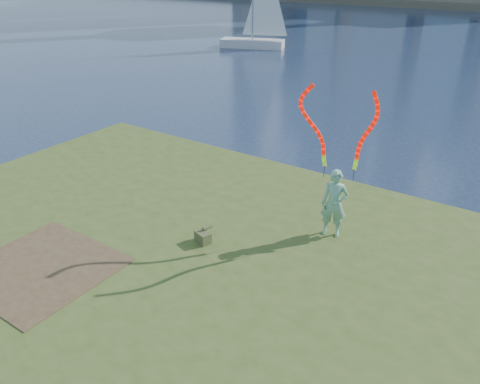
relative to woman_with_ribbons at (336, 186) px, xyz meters
The scene contains 6 objects.
ground 4.11m from the woman_with_ribbons, 143.75° to the right, with size 320.00×320.00×0.00m, color #1B2843.
grassy_knoll 5.50m from the woman_with_ribbons, 122.79° to the right, with size 20.00×18.00×0.80m.
dirt_patch 7.39m from the woman_with_ribbons, 133.59° to the right, with size 3.20×3.00×0.02m, color #47331E.
woman_with_ribbons is the anchor object (origin of this frame).
canvas_bag 3.60m from the woman_with_ribbons, 138.92° to the right, with size 0.47×0.53×0.39m.
sailboat 33.47m from the woman_with_ribbons, 125.93° to the left, with size 5.99×3.62×9.14m.
Camera 1 is at (6.73, -8.03, 7.31)m, focal length 35.00 mm.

